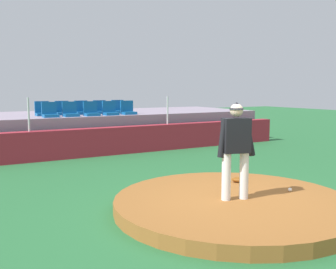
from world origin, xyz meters
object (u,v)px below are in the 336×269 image
fielding_glove (239,180)px  stadium_chair_4 (128,110)px  stadium_chair_2 (91,111)px  pitcher (236,143)px  stadium_chair_5 (43,111)px  stadium_chair_1 (70,112)px  stadium_chair_9 (119,109)px  stadium_chair_0 (50,112)px  baseball (290,190)px  stadium_chair_6 (63,111)px  stadium_chair_8 (100,109)px  stadium_chair_3 (110,111)px  stadium_chair_7 (82,110)px

fielding_glove → stadium_chair_4: 6.98m
stadium_chair_4 → stadium_chair_2: bearing=1.6°
pitcher → stadium_chair_5: size_ratio=3.42×
stadium_chair_1 → stadium_chair_9: 2.31m
pitcher → stadium_chair_9: bearing=95.5°
stadium_chair_2 → stadium_chair_4: same height
stadium_chair_0 → stadium_chair_9: same height
baseball → stadium_chair_4: (0.22, 7.91, 1.12)m
stadium_chair_6 → stadium_chair_8: bearing=179.5°
fielding_glove → stadium_chair_5: 8.15m
stadium_chair_0 → stadium_chair_9: (2.81, 0.90, 0.00)m
stadium_chair_9 → stadium_chair_3: bearing=52.4°
stadium_chair_6 → stadium_chair_8: same height
stadium_chair_5 → stadium_chair_8: same height
baseball → stadium_chair_2: stadium_chair_2 is taller
stadium_chair_0 → stadium_chair_1: size_ratio=1.00×
stadium_chair_6 → pitcher: bearing=94.6°
stadium_chair_0 → stadium_chair_4: bearing=-179.8°
baseball → stadium_chair_6: stadium_chair_6 is taller
baseball → stadium_chair_8: 8.89m
stadium_chair_1 → stadium_chair_5: size_ratio=1.00×
stadium_chair_5 → stadium_chair_2: bearing=147.3°
stadium_chair_0 → stadium_chair_6: bearing=-125.6°
baseball → stadium_chair_7: size_ratio=0.15×
fielding_glove → stadium_chair_9: stadium_chair_9 is taller
stadium_chair_6 → stadium_chair_8: 1.41m
stadium_chair_7 → stadium_chair_8: same height
pitcher → stadium_chair_5: pitcher is taller
stadium_chair_0 → stadium_chair_9: size_ratio=1.00×
stadium_chair_1 → stadium_chair_3: size_ratio=1.00×
stadium_chair_2 → stadium_chair_4: size_ratio=1.00×
stadium_chair_0 → stadium_chair_5: 0.90m
stadium_chair_1 → stadium_chair_8: (1.39, 0.90, 0.00)m
stadium_chair_5 → stadium_chair_3: bearing=156.4°
stadium_chair_1 → stadium_chair_7: bearing=-127.3°
stadium_chair_7 → stadium_chair_1: bearing=52.7°
pitcher → baseball: pitcher is taller
stadium_chair_6 → stadium_chair_8: (1.41, -0.01, 0.00)m
stadium_chair_5 → stadium_chair_9: (2.85, 0.00, 0.00)m
stadium_chair_3 → stadium_chair_2: bearing=-0.4°
stadium_chair_4 → pitcher: bearing=79.5°
stadium_chair_5 → stadium_chair_8: 2.11m
stadium_chair_5 → stadium_chair_9: size_ratio=1.00×
pitcher → fielding_glove: bearing=61.3°
stadium_chair_4 → stadium_chair_7: same height
stadium_chair_3 → stadium_chair_9: 1.18m
baseball → stadium_chair_3: size_ratio=0.15×
stadium_chair_0 → stadium_chair_4: size_ratio=1.00×
stadium_chair_5 → stadium_chair_7: size_ratio=1.00×
stadium_chair_4 → stadium_chair_9: bearing=-90.3°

